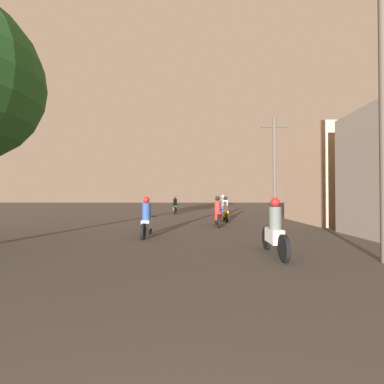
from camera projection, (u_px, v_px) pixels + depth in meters
The scene contains 9 objects.
motorcycle_white at pixel (274, 232), 6.79m from camera, with size 0.60×2.13×1.53m.
motorcycle_silver at pixel (147, 221), 9.87m from camera, with size 0.60×1.95×1.54m.
motorcycle_red at pixel (217, 214), 13.31m from camera, with size 0.60×2.08×1.56m.
motorcycle_yellow at pixel (225, 211), 15.81m from camera, with size 0.60×1.91×1.54m.
motorcycle_blue at pixel (223, 208), 20.07m from camera, with size 0.60×2.01×1.66m.
motorcycle_green at pixel (175, 207), 22.58m from camera, with size 0.60×2.13×1.54m.
building_right_far at pixel (341, 178), 15.21m from camera, with size 4.88×5.36×5.32m.
utility_pole_near at pixel (383, 79), 6.08m from camera, with size 1.60×0.20×8.37m.
utility_pole_far at pixel (275, 167), 15.60m from camera, with size 1.60×0.20×6.31m.
Camera 1 is at (0.17, 0.50, 1.57)m, focal length 24.00 mm.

